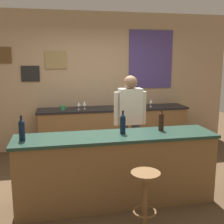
{
  "coord_description": "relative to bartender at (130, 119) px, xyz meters",
  "views": [
    {
      "loc": [
        -0.76,
        -3.76,
        1.89
      ],
      "look_at": [
        0.12,
        0.45,
        1.05
      ],
      "focal_mm": 44.85,
      "sensor_mm": 36.0,
      "label": 1
    }
  ],
  "objects": [
    {
      "name": "wine_bottle_b",
      "position": [
        -0.3,
        -0.76,
        0.12
      ],
      "size": [
        0.07,
        0.07,
        0.31
      ],
      "color": "black",
      "rests_on": "bar_counter"
    },
    {
      "name": "bar_stool",
      "position": [
        -0.23,
        -1.47,
        -0.48
      ],
      "size": [
        0.32,
        0.32,
        0.68
      ],
      "color": "brown",
      "rests_on": "ground_plane"
    },
    {
      "name": "wine_glass_c",
      "position": [
        0.77,
        1.19,
        0.07
      ],
      "size": [
        0.07,
        0.07,
        0.16
      ],
      "color": "silver",
      "rests_on": "side_counter"
    },
    {
      "name": "wine_bottle_c",
      "position": [
        0.24,
        -0.7,
        0.12
      ],
      "size": [
        0.07,
        0.07,
        0.31
      ],
      "color": "black",
      "rests_on": "bar_counter"
    },
    {
      "name": "bartender",
      "position": [
        0.0,
        0.0,
        0.0
      ],
      "size": [
        0.52,
        0.21,
        1.62
      ],
      "color": "#384766",
      "rests_on": "ground_plane"
    },
    {
      "name": "wine_bottle_a",
      "position": [
        -1.55,
        -0.81,
        0.12
      ],
      "size": [
        0.07,
        0.07,
        0.31
      ],
      "color": "black",
      "rests_on": "bar_counter"
    },
    {
      "name": "ground_plane",
      "position": [
        -0.4,
        -0.39,
        -0.94
      ],
      "size": [
        10.0,
        10.0,
        0.0
      ],
      "primitive_type": "plane",
      "color": "#4C3823"
    },
    {
      "name": "back_wall",
      "position": [
        -0.38,
        1.63,
        0.48
      ],
      "size": [
        6.0,
        0.09,
        2.8
      ],
      "color": "tan",
      "rests_on": "ground_plane"
    },
    {
      "name": "bar_counter",
      "position": [
        -0.4,
        -0.79,
        -0.47
      ],
      "size": [
        2.58,
        0.6,
        0.92
      ],
      "color": "brown",
      "rests_on": "ground_plane"
    },
    {
      "name": "coffee_mug",
      "position": [
        -1.01,
        1.19,
        0.01
      ],
      "size": [
        0.13,
        0.08,
        0.09
      ],
      "color": "#338C4C",
      "rests_on": "side_counter"
    },
    {
      "name": "wine_glass_b",
      "position": [
        -0.59,
        1.21,
        0.07
      ],
      "size": [
        0.07,
        0.07,
        0.16
      ],
      "color": "silver",
      "rests_on": "side_counter"
    },
    {
      "name": "wine_glass_a",
      "position": [
        -0.7,
        1.16,
        0.07
      ],
      "size": [
        0.07,
        0.07,
        0.16
      ],
      "color": "silver",
      "rests_on": "side_counter"
    },
    {
      "name": "side_counter",
      "position": [
        0.0,
        1.26,
        -0.48
      ],
      "size": [
        3.01,
        0.56,
        0.9
      ],
      "color": "brown",
      "rests_on": "ground_plane"
    }
  ]
}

